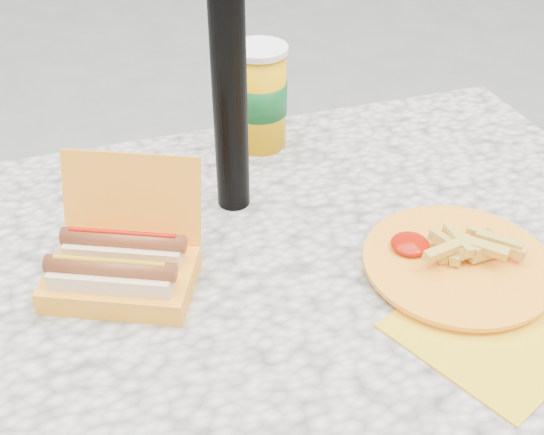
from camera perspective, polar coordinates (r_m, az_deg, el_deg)
name	(u,v)px	position (r m, az deg, el deg)	size (l,w,h in m)	color
picnic_table	(266,321)	(1.02, -0.54, -8.63)	(1.20, 0.80, 0.75)	beige
hotdog_box	(121,265)	(0.91, -12.51, -3.93)	(0.24, 0.23, 0.15)	orange
fries_plate	(460,266)	(0.96, 15.45, -3.96)	(0.28, 0.38, 0.05)	gold
soda_cup	(259,97)	(1.18, -1.06, 10.05)	(0.10, 0.10, 0.18)	#FAAB03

